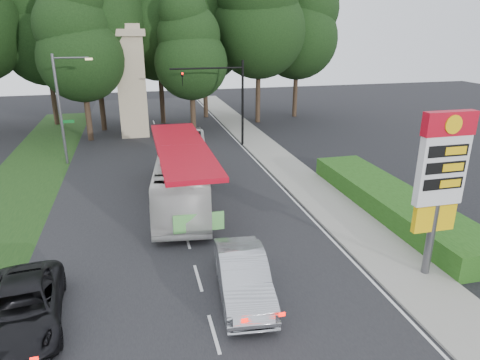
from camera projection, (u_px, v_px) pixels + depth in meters
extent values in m
plane|color=black|center=(217.00, 344.00, 13.88)|extent=(120.00, 120.00, 0.00)
cube|color=black|center=(177.00, 204.00, 24.84)|extent=(14.00, 80.00, 0.02)
cube|color=gray|center=(313.00, 191.00, 26.76)|extent=(3.00, 80.00, 0.12)
cube|color=#193814|center=(23.00, 184.00, 28.15)|extent=(5.00, 50.00, 0.02)
cube|color=#1C4312|center=(393.00, 202.00, 23.61)|extent=(3.00, 14.00, 1.20)
cylinder|color=#59595E|center=(430.00, 240.00, 17.27)|extent=(0.32, 0.32, 3.20)
cube|color=#E9B60C|center=(434.00, 218.00, 16.93)|extent=(1.80, 0.25, 1.10)
cube|color=silver|center=(442.00, 170.00, 16.26)|extent=(2.00, 0.35, 2.80)
cube|color=#AD091A|center=(450.00, 123.00, 15.65)|extent=(2.10, 0.40, 0.90)
cylinder|color=#E9B60C|center=(454.00, 125.00, 15.45)|extent=(0.70, 0.05, 0.70)
cube|color=black|center=(449.00, 151.00, 15.82)|extent=(1.70, 0.04, 0.45)
cube|color=black|center=(446.00, 168.00, 16.04)|extent=(1.70, 0.04, 0.45)
cube|color=black|center=(443.00, 184.00, 16.25)|extent=(1.70, 0.04, 0.45)
cylinder|color=black|center=(243.00, 104.00, 36.19)|extent=(0.20, 0.20, 7.20)
cylinder|color=black|center=(207.00, 68.00, 34.49)|extent=(6.00, 0.14, 0.14)
imported|color=black|center=(182.00, 72.00, 34.12)|extent=(0.18, 0.22, 1.10)
sphere|color=#FF0C05|center=(182.00, 73.00, 34.02)|extent=(0.18, 0.18, 0.18)
cylinder|color=#59595E|center=(60.00, 111.00, 30.99)|extent=(0.20, 0.20, 8.00)
cylinder|color=#59595E|center=(71.00, 58.00, 30.01)|extent=(2.40, 0.12, 0.12)
cube|color=#FFE599|center=(89.00, 59.00, 30.32)|extent=(0.50, 0.22, 0.14)
cube|color=#0C591E|center=(68.00, 121.00, 31.36)|extent=(0.85, 0.04, 0.22)
cube|color=#0C591E|center=(63.00, 125.00, 31.77)|extent=(0.04, 0.85, 0.22)
cube|color=tan|center=(132.00, 87.00, 39.31)|extent=(2.50, 2.50, 9.00)
cube|color=tan|center=(127.00, 32.00, 37.70)|extent=(3.00, 3.00, 0.60)
cube|color=tan|center=(127.00, 26.00, 37.53)|extent=(2.20, 2.20, 0.50)
cylinder|color=#2D2116|center=(54.00, 99.00, 44.49)|extent=(0.50, 0.50, 5.40)
sphere|color=black|center=(46.00, 43.00, 42.62)|extent=(8.40, 8.40, 8.40)
sphere|color=black|center=(41.00, 11.00, 41.61)|extent=(7.20, 7.20, 7.20)
cylinder|color=#2D2116|center=(101.00, 98.00, 41.79)|extent=(0.50, 0.50, 6.48)
sphere|color=black|center=(93.00, 25.00, 39.55)|extent=(10.08, 10.08, 10.08)
cylinder|color=#2D2116|center=(162.00, 95.00, 45.08)|extent=(0.50, 0.50, 5.94)
sphere|color=black|center=(158.00, 34.00, 43.02)|extent=(9.24, 9.24, 9.24)
cylinder|color=#2D2116|center=(205.00, 94.00, 48.17)|extent=(0.50, 0.50, 5.22)
sphere|color=black|center=(204.00, 44.00, 46.36)|extent=(8.12, 8.12, 8.12)
sphere|color=black|center=(203.00, 16.00, 45.39)|extent=(6.96, 6.96, 6.96)
cylinder|color=#2D2116|center=(258.00, 94.00, 45.51)|extent=(0.50, 0.50, 6.12)
sphere|color=black|center=(259.00, 31.00, 43.39)|extent=(9.52, 9.52, 9.52)
cylinder|color=#2D2116|center=(295.00, 92.00, 48.57)|extent=(0.50, 0.50, 5.58)
sphere|color=black|center=(297.00, 39.00, 46.63)|extent=(8.68, 8.68, 8.68)
sphere|color=black|center=(299.00, 8.00, 45.59)|extent=(7.44, 7.44, 7.44)
cylinder|color=#2D2116|center=(88.00, 115.00, 38.21)|extent=(0.50, 0.50, 4.68)
sphere|color=black|center=(81.00, 59.00, 36.59)|extent=(7.28, 7.28, 7.28)
sphere|color=black|center=(77.00, 27.00, 35.72)|extent=(6.24, 6.24, 6.24)
cylinder|color=#2D2116|center=(193.00, 111.00, 40.90)|extent=(0.50, 0.50, 4.32)
sphere|color=black|center=(191.00, 63.00, 39.40)|extent=(6.72, 6.72, 6.72)
sphere|color=black|center=(190.00, 36.00, 38.60)|extent=(5.76, 5.76, 5.76)
sphere|color=black|center=(189.00, 12.00, 37.91)|extent=(4.32, 4.32, 4.32)
imported|color=silver|center=(183.00, 173.00, 24.97)|extent=(4.39, 12.23, 3.33)
imported|color=#A7A9AF|center=(243.00, 276.00, 16.14)|extent=(2.31, 5.30, 1.70)
imported|color=black|center=(23.00, 308.00, 14.48)|extent=(3.02, 5.64, 1.51)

